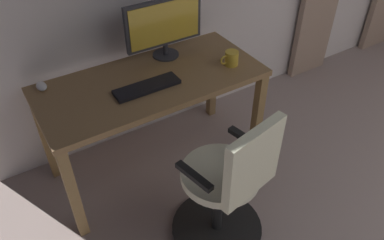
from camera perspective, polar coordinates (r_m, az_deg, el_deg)
name	(u,v)px	position (r m, az deg, el deg)	size (l,w,h in m)	color
desk	(152,92)	(2.48, -6.01, 4.23)	(1.44, 0.66, 0.75)	olive
office_chair	(228,189)	(2.13, 5.34, -10.18)	(0.56, 0.56, 0.96)	black
computer_monitor	(164,25)	(2.57, -4.19, 14.01)	(0.55, 0.18, 0.40)	#333338
computer_keyboard	(147,87)	(2.33, -6.74, 4.95)	(0.41, 0.12, 0.02)	black
computer_mouse	(41,86)	(2.49, -21.62, 4.73)	(0.06, 0.10, 0.04)	white
mug_tea	(231,58)	(2.55, 5.88, 9.17)	(0.14, 0.09, 0.10)	gold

